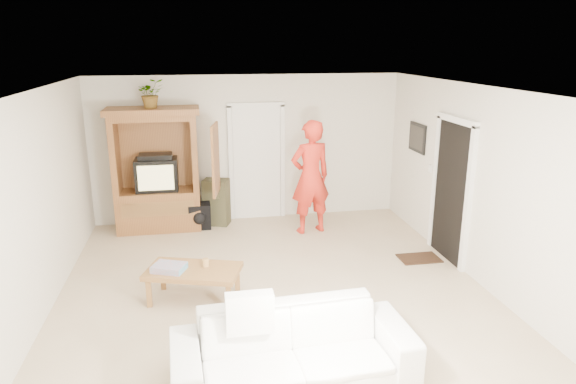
% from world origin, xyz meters
% --- Properties ---
extents(floor, '(6.00, 6.00, 0.00)m').
position_xyz_m(floor, '(0.00, 0.00, 0.00)').
color(floor, tan).
rests_on(floor, ground).
extents(ceiling, '(6.00, 6.00, 0.00)m').
position_xyz_m(ceiling, '(0.00, 0.00, 2.60)').
color(ceiling, white).
rests_on(ceiling, floor).
extents(wall_back, '(5.50, 0.00, 5.50)m').
position_xyz_m(wall_back, '(0.00, 3.00, 1.30)').
color(wall_back, silver).
rests_on(wall_back, floor).
extents(wall_front, '(5.50, 0.00, 5.50)m').
position_xyz_m(wall_front, '(0.00, -3.00, 1.30)').
color(wall_front, silver).
rests_on(wall_front, floor).
extents(wall_left, '(0.00, 6.00, 6.00)m').
position_xyz_m(wall_left, '(-2.75, 0.00, 1.30)').
color(wall_left, silver).
rests_on(wall_left, floor).
extents(wall_right, '(0.00, 6.00, 6.00)m').
position_xyz_m(wall_right, '(2.75, 0.00, 1.30)').
color(wall_right, silver).
rests_on(wall_right, floor).
extents(armoire, '(1.82, 1.14, 2.10)m').
position_xyz_m(armoire, '(-1.58, 2.66, 0.91)').
color(armoire, brown).
rests_on(armoire, floor).
extents(door_back, '(0.85, 0.05, 2.04)m').
position_xyz_m(door_back, '(0.15, 2.97, 1.02)').
color(door_back, white).
rests_on(door_back, floor).
extents(doorway_right, '(0.05, 0.90, 2.04)m').
position_xyz_m(doorway_right, '(2.73, 0.60, 1.02)').
color(doorway_right, black).
rests_on(doorway_right, floor).
extents(framed_picture, '(0.03, 0.60, 0.48)m').
position_xyz_m(framed_picture, '(2.73, 1.90, 1.60)').
color(framed_picture, black).
rests_on(framed_picture, wall_right).
extents(doormat, '(0.60, 0.40, 0.02)m').
position_xyz_m(doormat, '(2.30, 0.60, 0.01)').
color(doormat, '#382316').
rests_on(doormat, floor).
extents(plant, '(0.52, 0.48, 0.47)m').
position_xyz_m(plant, '(-1.60, 2.63, 2.34)').
color(plant, '#4C7238').
rests_on(plant, armoire).
extents(man, '(0.79, 0.60, 1.93)m').
position_xyz_m(man, '(0.94, 2.05, 0.96)').
color(man, red).
rests_on(man, floor).
extents(sofa, '(2.33, 1.01, 0.67)m').
position_xyz_m(sofa, '(-0.10, -1.87, 0.33)').
color(sofa, silver).
rests_on(sofa, floor).
extents(coffee_table, '(1.27, 0.94, 0.42)m').
position_xyz_m(coffee_table, '(-1.02, -0.10, 0.37)').
color(coffee_table, brown).
rests_on(coffee_table, floor).
extents(towel, '(0.46, 0.40, 0.08)m').
position_xyz_m(towel, '(-1.31, -0.10, 0.46)').
color(towel, '#D04546').
rests_on(towel, coffee_table).
extents(candle, '(0.08, 0.08, 0.10)m').
position_xyz_m(candle, '(-0.87, -0.05, 0.47)').
color(candle, tan).
rests_on(candle, coffee_table).
extents(backpack_black, '(0.38, 0.23, 0.46)m').
position_xyz_m(backpack_black, '(-0.92, 2.48, 0.23)').
color(backpack_black, black).
rests_on(backpack_black, floor).
extents(backpack_olive, '(0.51, 0.44, 0.82)m').
position_xyz_m(backpack_olive, '(-0.61, 2.71, 0.41)').
color(backpack_olive, '#47442B').
rests_on(backpack_olive, floor).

